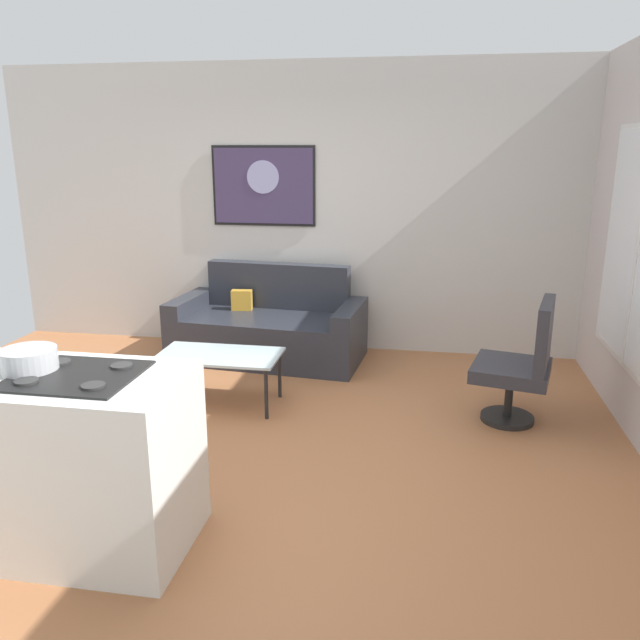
# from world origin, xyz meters

# --- Properties ---
(ground) EXTENTS (6.40, 6.40, 0.04)m
(ground) POSITION_xyz_m (0.00, 0.00, -0.02)
(ground) COLOR #AD6C42
(back_wall) EXTENTS (6.40, 0.05, 2.80)m
(back_wall) POSITION_xyz_m (0.00, 2.42, 1.40)
(back_wall) COLOR beige
(back_wall) RESTS_ON ground
(couch) EXTENTS (1.88, 1.02, 0.89)m
(couch) POSITION_xyz_m (-0.37, 1.96, 0.29)
(couch) COLOR #2A2D36
(couch) RESTS_ON ground
(coffee_table) EXTENTS (0.97, 0.52, 0.42)m
(coffee_table) POSITION_xyz_m (-0.46, 0.75, 0.39)
(coffee_table) COLOR silver
(coffee_table) RESTS_ON ground
(armchair) EXTENTS (0.66, 0.68, 0.95)m
(armchair) POSITION_xyz_m (1.85, 0.80, 0.47)
(armchair) COLOR black
(armchair) RESTS_ON ground
(kitchen_counter) EXTENTS (1.63, 0.71, 0.95)m
(kitchen_counter) POSITION_xyz_m (-0.83, -1.13, 0.46)
(kitchen_counter) COLOR white
(kitchen_counter) RESTS_ON ground
(mixing_bowl) EXTENTS (0.27, 0.27, 0.12)m
(mixing_bowl) POSITION_xyz_m (-0.80, -1.10, 0.98)
(mixing_bowl) COLOR silver
(mixing_bowl) RESTS_ON kitchen_counter
(wall_painting) EXTENTS (1.04, 0.03, 0.78)m
(wall_painting) POSITION_xyz_m (-0.50, 2.38, 1.63)
(wall_painting) COLOR black
(window) EXTENTS (0.03, 1.65, 1.73)m
(window) POSITION_xyz_m (2.59, 0.90, 1.31)
(window) COLOR silver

